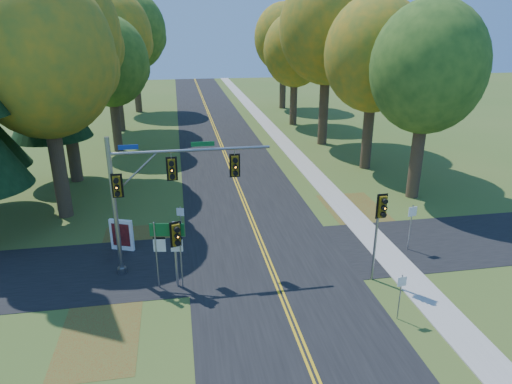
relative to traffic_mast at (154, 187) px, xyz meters
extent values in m
plane|color=#3B5C20|center=(5.29, -1.58, -4.28)|extent=(160.00, 160.00, 0.00)
cube|color=black|center=(5.29, -1.58, -4.27)|extent=(8.00, 160.00, 0.02)
cube|color=black|center=(5.29, 0.42, -4.27)|extent=(60.00, 6.00, 0.02)
cube|color=gold|center=(5.19, -1.58, -4.25)|extent=(0.10, 160.00, 0.01)
cube|color=gold|center=(5.39, -1.58, -4.25)|extent=(0.10, 160.00, 0.01)
cube|color=#9E998E|center=(11.49, -1.58, -4.25)|extent=(1.60, 160.00, 0.06)
cube|color=brown|center=(-1.21, 2.42, -4.27)|extent=(4.00, 6.00, 0.00)
cube|color=brown|center=(12.09, 4.42, -4.27)|extent=(3.50, 8.00, 0.00)
cube|color=brown|center=(-2.21, -4.58, -4.27)|extent=(3.00, 5.00, 0.00)
cylinder|color=#38281C|center=(-5.91, 7.72, -0.90)|extent=(0.86, 0.86, 6.75)
ellipsoid|color=#B78018|center=(-5.91, 7.72, 5.27)|extent=(8.00, 8.00, 9.20)
sphere|color=#B78018|center=(-4.31, 8.92, 4.47)|extent=(4.80, 4.80, 4.80)
sphere|color=#B78018|center=(-7.31, 6.92, 6.07)|extent=(4.40, 4.40, 4.40)
cylinder|color=#38281C|center=(16.79, 7.12, -1.24)|extent=(0.83, 0.83, 6.08)
ellipsoid|color=#547C26|center=(16.79, 7.12, 4.32)|extent=(7.20, 7.20, 8.28)
sphere|color=#547C26|center=(18.23, 8.20, 3.60)|extent=(4.32, 4.32, 4.32)
sphere|color=#547C26|center=(15.53, 6.40, 5.04)|extent=(3.96, 3.96, 3.96)
cylinder|color=#38281C|center=(-6.51, 14.62, -0.56)|extent=(0.89, 0.89, 7.42)
ellipsoid|color=#B78018|center=(-6.51, 14.62, 6.16)|extent=(8.60, 8.60, 9.89)
sphere|color=#B78018|center=(-4.79, 15.91, 5.30)|extent=(5.16, 5.16, 5.16)
sphere|color=#B78018|center=(-8.01, 13.76, 7.02)|extent=(4.73, 4.73, 4.73)
cylinder|color=#38281C|center=(16.19, 13.92, -1.13)|extent=(0.84, 0.84, 6.30)
ellipsoid|color=#B78018|center=(16.19, 13.92, 4.68)|extent=(7.60, 7.60, 8.74)
sphere|color=#B78018|center=(17.71, 15.06, 3.92)|extent=(4.56, 4.56, 4.56)
sphere|color=#B78018|center=(14.86, 13.16, 5.44)|extent=(4.18, 4.18, 4.18)
cylinder|color=#38281C|center=(-4.31, 22.82, -1.46)|extent=(0.81, 0.81, 5.62)
ellipsoid|color=#547C26|center=(-4.31, 22.82, 3.73)|extent=(6.80, 6.80, 7.82)
sphere|color=#547C26|center=(-2.95, 23.84, 3.05)|extent=(4.08, 4.08, 4.08)
sphere|color=#547C26|center=(-5.50, 22.14, 4.41)|extent=(3.74, 3.74, 3.74)
cylinder|color=#38281C|center=(15.09, 22.02, -0.45)|extent=(0.90, 0.90, 7.65)
ellipsoid|color=#B78018|center=(15.09, 22.02, 6.45)|extent=(8.80, 8.80, 10.12)
sphere|color=#B78018|center=(16.85, 23.34, 5.57)|extent=(5.28, 5.28, 5.28)
sphere|color=#B78018|center=(13.55, 21.14, 7.33)|extent=(4.84, 4.84, 4.84)
cylinder|color=#38281C|center=(-4.91, 31.52, -0.79)|extent=(0.87, 0.87, 6.98)
ellipsoid|color=#B78018|center=(-4.91, 31.52, 5.57)|extent=(8.20, 8.20, 9.43)
sphere|color=#B78018|center=(-3.27, 32.75, 4.75)|extent=(4.92, 4.92, 4.92)
sphere|color=#B78018|center=(-6.34, 30.70, 6.39)|extent=(4.51, 4.51, 4.51)
cylinder|color=#38281C|center=(14.49, 31.22, -1.35)|extent=(0.82, 0.82, 5.85)
ellipsoid|color=#B78018|center=(14.49, 31.22, 4.02)|extent=(7.00, 7.00, 8.05)
sphere|color=#B78018|center=(15.89, 32.27, 3.32)|extent=(4.20, 4.20, 4.20)
sphere|color=#B78018|center=(13.27, 30.52, 4.72)|extent=(3.85, 3.85, 3.85)
cylinder|color=#38281C|center=(-3.71, 42.42, -0.68)|extent=(0.88, 0.88, 7.20)
ellipsoid|color=#547C26|center=(-3.71, 42.42, 5.86)|extent=(8.40, 8.40, 9.66)
sphere|color=#547C26|center=(-2.03, 43.68, 5.02)|extent=(5.04, 5.04, 5.04)
sphere|color=#547C26|center=(-5.18, 41.58, 6.70)|extent=(4.62, 4.62, 4.62)
cylinder|color=#38281C|center=(15.69, 41.92, -1.01)|extent=(0.85, 0.85, 6.53)
ellipsoid|color=#B78018|center=(15.69, 41.92, 4.98)|extent=(7.80, 7.80, 8.97)
sphere|color=#B78018|center=(17.25, 43.09, 4.20)|extent=(4.68, 4.68, 4.68)
sphere|color=#B78018|center=(14.33, 41.14, 5.76)|extent=(4.29, 4.29, 4.29)
cylinder|color=#38281C|center=(-7.71, 14.42, -2.57)|extent=(0.50, 0.50, 3.42)
cone|color=black|center=(-7.71, 14.42, 1.87)|extent=(5.60, 5.60, 5.45)
cone|color=black|center=(-7.71, 14.42, 5.76)|extent=(4.57, 4.57, 5.45)
cylinder|color=gray|center=(-1.81, 0.04, -0.95)|extent=(0.21, 0.21, 6.65)
cylinder|color=gray|center=(-1.81, 0.04, -4.13)|extent=(0.42, 0.42, 0.29)
cylinder|color=gray|center=(1.76, 0.05, 1.61)|extent=(7.13, 0.15, 0.13)
cylinder|color=gray|center=(-0.76, 0.04, 0.66)|extent=(2.15, 0.09, 1.96)
cylinder|color=gray|center=(0.85, 0.04, 1.44)|extent=(0.04, 0.04, 0.34)
cube|color=#72590C|center=(0.85, 0.04, 0.80)|extent=(0.32, 0.29, 0.95)
cube|color=black|center=(0.85, 0.04, 0.80)|extent=(0.49, 0.03, 1.12)
sphere|color=orange|center=(0.85, -0.17, 0.80)|extent=(0.17, 0.17, 0.17)
cylinder|color=black|center=(0.85, -0.17, 1.10)|extent=(0.23, 0.15, 0.23)
cylinder|color=black|center=(0.85, -0.17, 0.80)|extent=(0.23, 0.15, 0.23)
cylinder|color=black|center=(0.85, -0.17, 0.49)|extent=(0.23, 0.15, 0.23)
cylinder|color=gray|center=(3.70, 0.05, 1.44)|extent=(0.04, 0.04, 0.34)
cube|color=#72590C|center=(3.70, 0.05, 0.80)|extent=(0.32, 0.29, 0.95)
cube|color=black|center=(3.70, 0.05, 0.80)|extent=(0.49, 0.03, 1.12)
sphere|color=orange|center=(3.70, -0.17, 0.80)|extent=(0.17, 0.17, 0.17)
cylinder|color=black|center=(3.70, -0.17, 1.10)|extent=(0.23, 0.15, 0.23)
cylinder|color=black|center=(3.70, -0.17, 0.80)|extent=(0.23, 0.15, 0.23)
cylinder|color=black|center=(3.70, -0.17, 0.49)|extent=(0.23, 0.15, 0.23)
cube|color=#72590C|center=(-1.57, -0.11, 0.19)|extent=(0.32, 0.29, 0.95)
cube|color=black|center=(-1.57, -0.11, 0.19)|extent=(0.49, 0.03, 1.12)
sphere|color=orange|center=(-1.57, -0.32, 0.19)|extent=(0.17, 0.17, 0.17)
cylinder|color=black|center=(-1.57, -0.32, 0.49)|extent=(0.23, 0.15, 0.23)
cylinder|color=black|center=(-1.57, -0.32, 0.19)|extent=(0.23, 0.15, 0.23)
cylinder|color=black|center=(-1.57, -0.32, -0.12)|extent=(0.23, 0.15, 0.23)
cube|color=navy|center=(-0.95, 0.04, 1.88)|extent=(0.86, 0.04, 0.21)
cube|color=#0C5926|center=(2.28, 0.05, 1.88)|extent=(1.05, 0.04, 0.21)
cylinder|color=gray|center=(9.72, -2.55, -2.15)|extent=(0.12, 0.12, 4.25)
cube|color=#72590C|center=(9.74, -2.76, -0.51)|extent=(0.35, 0.32, 0.97)
cube|color=black|center=(9.74, -2.76, -0.51)|extent=(0.50, 0.08, 1.14)
sphere|color=orange|center=(9.76, -2.98, -0.51)|extent=(0.17, 0.17, 0.17)
cylinder|color=black|center=(9.76, -2.98, -0.20)|extent=(0.25, 0.18, 0.23)
cylinder|color=black|center=(9.76, -2.98, -0.51)|extent=(0.25, 0.18, 0.23)
cylinder|color=black|center=(9.76, -2.98, -0.82)|extent=(0.25, 0.18, 0.23)
cylinder|color=#9C9EA4|center=(0.79, -1.58, -2.68)|extent=(0.12, 0.12, 3.19)
cube|color=#72590C|center=(0.86, -1.79, -1.59)|extent=(0.41, 0.39, 1.00)
cube|color=black|center=(0.86, -1.79, -1.59)|extent=(0.50, 0.19, 1.18)
sphere|color=orange|center=(0.93, -2.01, -1.59)|extent=(0.18, 0.18, 0.18)
cylinder|color=black|center=(0.93, -2.01, -1.27)|extent=(0.28, 0.22, 0.24)
cylinder|color=black|center=(0.93, -2.01, -1.59)|extent=(0.28, 0.22, 0.24)
cylinder|color=black|center=(0.93, -2.01, -1.91)|extent=(0.28, 0.22, 0.24)
cylinder|color=gray|center=(-0.04, -1.56, -2.67)|extent=(0.06, 0.06, 3.22)
cylinder|color=gray|center=(1.02, -1.74, -2.67)|extent=(0.06, 0.06, 3.22)
cube|color=#0C5723|center=(0.50, -1.62, -1.43)|extent=(1.49, 0.29, 0.59)
cube|color=silver|center=(0.50, -1.62, -1.43)|extent=(1.27, 0.22, 0.09)
cube|color=silver|center=(0.13, -1.56, -2.18)|extent=(0.54, 0.13, 0.59)
cube|color=black|center=(0.13, -1.56, -1.83)|extent=(0.53, 0.09, 0.11)
cube|color=silver|center=(0.87, -1.68, -2.18)|extent=(0.54, 0.13, 0.59)
cube|color=black|center=(0.87, -1.68, -1.83)|extent=(0.53, 0.09, 0.11)
cube|color=white|center=(-1.98, 2.45, -3.42)|extent=(1.22, 0.61, 1.72)
cube|color=maroon|center=(-2.02, 2.36, -3.37)|extent=(0.90, 0.36, 1.24)
cube|color=white|center=(-2.43, 2.62, -4.13)|extent=(0.10, 0.10, 0.29)
cube|color=white|center=(-1.54, 2.27, -4.13)|extent=(0.10, 0.10, 0.29)
cylinder|color=gray|center=(12.79, -0.08, -3.01)|extent=(0.06, 0.06, 2.52)
cube|color=silver|center=(12.80, -0.11, -2.10)|extent=(0.48, 0.10, 0.52)
cylinder|color=gray|center=(9.52, -5.58, -3.27)|extent=(0.05, 0.05, 2.02)
cube|color=white|center=(9.52, -5.60, -2.53)|extent=(0.39, 0.07, 0.41)
cylinder|color=gray|center=(1.09, 2.71, -3.21)|extent=(0.05, 0.05, 2.13)
cube|color=white|center=(1.09, 2.69, -2.44)|extent=(0.39, 0.17, 0.44)
camera|label=1|loc=(1.23, -19.85, 7.01)|focal=32.00mm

